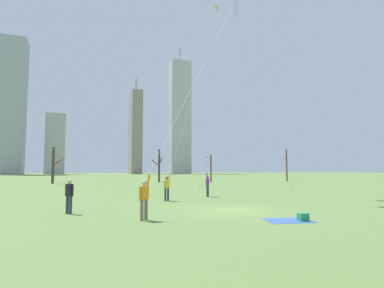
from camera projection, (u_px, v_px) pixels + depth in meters
name	position (u px, v px, depth m)	size (l,w,h in m)	color
ground_plane	(232.00, 210.00, 15.99)	(400.00, 400.00, 0.00)	#5B7A3D
kite_flyer_foreground_right_teal	(163.00, 156.00, 14.22)	(9.19, 7.54, 15.80)	#726656
kite_flyer_far_back_green	(180.00, 141.00, 22.30)	(7.87, 4.76, 20.43)	#33384C
kite_flyer_foreground_left_purple	(212.00, 141.00, 22.09)	(3.07, 9.25, 13.34)	#33384C
bystander_far_off_by_trees	(69.00, 194.00, 14.82)	(0.38, 0.40, 1.62)	#33384C
distant_kite_drifting_right_orange	(215.00, 29.00, 34.84)	(0.45, 5.63, 20.22)	orange
picnic_spot	(297.00, 219.00, 12.72)	(2.04, 1.73, 0.31)	#3359B2
bare_tree_rightmost	(287.00, 165.00, 58.47)	(1.28, 2.61, 5.85)	brown
bare_tree_left_of_center	(159.00, 165.00, 52.87)	(2.09, 2.44, 5.48)	#423326
bare_tree_far_right_edge	(211.00, 167.00, 53.75)	(1.60, 1.80, 4.64)	brown
bare_tree_right_of_center	(53.00, 164.00, 47.46)	(1.78, 2.16, 5.76)	#4C3828
skyline_tall_tower	(55.00, 144.00, 149.52)	(8.76, 5.68, 28.78)	#B2B2B7
skyline_squat_block	(135.00, 132.00, 161.69)	(5.35, 11.92, 49.36)	gray
skyline_mid_tower_left	(180.00, 117.00, 162.71)	(10.30, 7.63, 65.55)	#B2B2B7
skyline_short_annex	(10.00, 106.00, 137.80)	(11.72, 11.05, 59.86)	#9EA3AD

